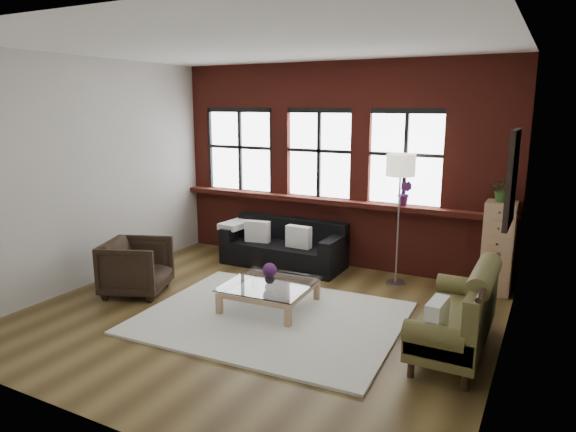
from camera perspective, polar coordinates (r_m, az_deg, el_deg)
The scene contains 26 objects.
floor at distance 6.48m, azimuth -3.32°, elevation -10.92°, with size 5.50×5.50×0.00m, color #4B381B.
ceiling at distance 5.99m, azimuth -3.72°, elevation 18.50°, with size 5.50×5.50×0.00m, color white.
wall_back at distance 8.25m, azimuth 5.58°, elevation 5.62°, with size 5.50×5.50×0.00m, color beige.
wall_front at distance 4.14m, azimuth -21.74°, elevation -1.86°, with size 5.50×5.50×0.00m, color beige.
wall_left at distance 7.80m, azimuth -21.10°, elevation 4.48°, with size 5.00×5.00×0.00m, color beige.
wall_right at distance 5.18m, azimuth 23.47°, elevation 0.70°, with size 5.00×5.00×0.00m, color beige.
brick_backwall at distance 8.19m, azimuth 5.42°, elevation 5.58°, with size 5.50×0.12×3.20m, color maroon, non-canonical shape.
sill_ledge at distance 8.19m, azimuth 5.10°, elevation 1.62°, with size 5.50×0.30×0.08m, color maroon.
window_left at distance 9.02m, azimuth -5.25°, elevation 7.16°, with size 1.38×0.10×1.50m, color black, non-canonical shape.
window_mid at distance 8.30m, azimuth 3.54°, elevation 6.74°, with size 1.38×0.10×1.50m, color black, non-canonical shape.
window_right at distance 7.83m, azimuth 12.96°, elevation 6.12°, with size 1.38×0.10×1.50m, color black, non-canonical shape.
wall_poster at distance 5.44m, azimuth 23.65°, elevation 3.87°, with size 0.05×0.74×0.94m, color black, non-canonical shape.
shag_rug at distance 6.35m, azimuth -1.87°, elevation -11.23°, with size 3.04×2.38×0.03m, color beige.
dark_sofa at distance 8.23m, azimuth -0.53°, elevation -3.18°, with size 1.95×0.79×0.71m, color black, non-canonical shape.
pillow_a at distance 8.30m, azimuth -3.41°, elevation -1.72°, with size 0.40×0.14×0.34m, color white.
pillow_b at distance 7.95m, azimuth 1.19°, elevation -2.33°, with size 0.40×0.14×0.34m, color white.
vintage_settee at distance 5.69m, azimuth 18.02°, elevation -10.01°, with size 0.75×1.69×0.90m, color brown, non-canonical shape.
pillow_settee at distance 5.18m, azimuth 16.19°, elevation -10.75°, with size 0.14×0.38×0.34m, color white.
armchair at distance 7.35m, azimuth -16.47°, elevation -5.44°, with size 0.80×0.82×0.75m, color black.
coffee_table at distance 6.61m, azimuth -2.04°, elevation -8.87°, with size 1.05×1.05×0.35m, color tan, non-canonical shape.
vase at distance 6.52m, azimuth -2.06°, elevation -6.88°, with size 0.13×0.13×0.14m, color #B2B2B2.
flowers at distance 6.49m, azimuth -2.06°, elevation -6.02°, with size 0.18×0.18×0.18m, color #4F1F5B.
drawer_chest at distance 7.54m, azimuth 22.31°, elevation -3.31°, with size 0.39×0.39×1.28m, color tan.
potted_plant_top at distance 7.38m, azimuth 22.81°, elevation 2.73°, with size 0.30×0.26×0.33m, color #2D5923.
floor_lamp at distance 7.40m, azimuth 12.17°, elevation 0.05°, with size 0.40×0.40×2.03m, color #A5A5A8, non-canonical shape.
sill_plant at distance 7.76m, azimuth 12.84°, elevation 2.48°, with size 0.21×0.17×0.38m, color #4F1F5B.
Camera 1 is at (3.10, -5.08, 2.55)m, focal length 32.00 mm.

